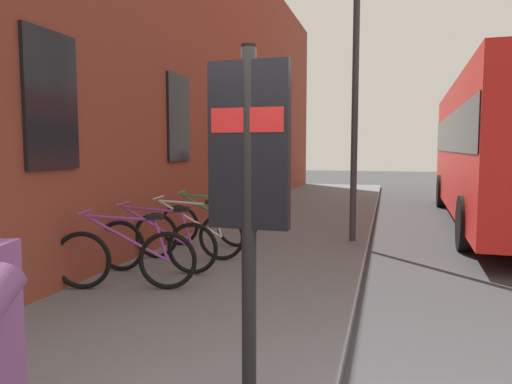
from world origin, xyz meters
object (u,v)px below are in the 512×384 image
Objects in this scene: bicycle_nearest_sign at (126,258)px; pedestrian_by_facade at (277,177)px; transit_info_sign at (249,169)px; bicycle_by_door at (208,224)px; bicycle_mid_rack at (157,245)px; city_bus at (507,145)px; street_lamp at (356,57)px; bicycle_beside_lamp at (189,234)px.

pedestrian_by_facade reaches higher than bicycle_nearest_sign.
bicycle_nearest_sign is at bearing 175.18° from pedestrian_by_facade.
bicycle_nearest_sign is 3.26m from transit_info_sign.
bicycle_mid_rack is at bearing 178.79° from bicycle_by_door.
pedestrian_by_facade reaches higher than bicycle_mid_rack.
pedestrian_by_facade reaches higher than bicycle_by_door.
city_bus is 5.05m from street_lamp.
city_bus is (7.38, -5.76, 1.41)m from bicycle_nearest_sign.
bicycle_mid_rack is (0.82, 0.00, 0.00)m from bicycle_nearest_sign.
transit_info_sign is at bearing -151.21° from bicycle_beside_lamp.
bicycle_mid_rack is 1.06× the size of pedestrian_by_facade.
bicycle_beside_lamp is 8.14m from city_bus.
street_lamp is at bearing -32.30° from bicycle_nearest_sign.
city_bus is (4.68, -5.72, 1.41)m from bicycle_by_door.
transit_info_sign is at bearing 159.34° from city_bus.
bicycle_beside_lamp is 0.17× the size of city_bus.
bicycle_nearest_sign is 0.98× the size of bicycle_beside_lamp.
bicycle_beside_lamp is 4.39m from pedestrian_by_facade.
street_lamp is (5.98, -0.27, 1.76)m from transit_info_sign.
bicycle_nearest_sign is at bearing 179.21° from bicycle_by_door.
pedestrian_by_facade is at bearing -4.82° from bicycle_nearest_sign.
street_lamp reaches higher than bicycle_mid_rack.
bicycle_nearest_sign is 6.06m from pedestrian_by_facade.
bicycle_beside_lamp is at bearing -7.38° from bicycle_mid_rack.
bicycle_nearest_sign is 0.98× the size of bicycle_mid_rack.
street_lamp is at bearing -63.86° from bicycle_by_door.
bicycle_mid_rack is 0.17× the size of city_bus.
bicycle_mid_rack is at bearing 36.93° from transit_info_sign.
bicycle_beside_lamp is 4.38m from street_lamp.
bicycle_mid_rack is at bearing 141.27° from street_lamp.
street_lamp is at bearing -137.41° from pedestrian_by_facade.
transit_info_sign is 1.44× the size of pedestrian_by_facade.
pedestrian_by_facade is at bearing 104.61° from city_bus.
city_bus is at bearing -50.72° from bicycle_by_door.
bicycle_mid_rack is 1.00× the size of bicycle_by_door.
pedestrian_by_facade is at bearing 42.59° from street_lamp.
bicycle_nearest_sign is at bearing -179.83° from bicycle_mid_rack.
city_bus reaches higher than bicycle_by_door.
transit_info_sign is at bearing -133.73° from bicycle_nearest_sign.
bicycle_nearest_sign is at bearing 176.27° from bicycle_beside_lamp.
street_lamp is (-3.49, 3.30, 1.56)m from city_bus.
city_bus is 5.48m from pedestrian_by_facade.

